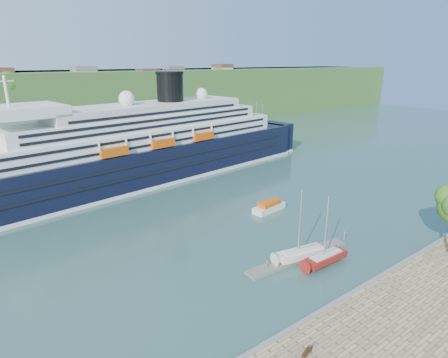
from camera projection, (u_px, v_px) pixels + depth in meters
The scene contains 9 objects.
ground at pixel (367, 289), 48.21m from camera, with size 400.00×400.00×0.00m, color #2C4F48.
far_hillside at pixel (59, 101), 155.04m from camera, with size 400.00×50.00×24.00m, color #2C5622.
quay_coping at pixel (370, 282), 47.71m from camera, with size 220.00×0.50×0.30m, color slate.
cruise_ship at pixel (129, 130), 86.54m from camera, with size 114.72×16.71×25.76m, color black, non-canonical shape.
park_bench at pixel (307, 351), 35.92m from camera, with size 1.50×0.62×0.96m, color #411E12, non-canonical shape.
floating_pontoon at pixel (298, 257), 55.70m from camera, with size 18.46×2.26×0.41m, color slate, non-canonical shape.
sailboat_white_near at pixel (303, 227), 53.71m from camera, with size 8.23×2.29×10.63m, color silver, non-canonical shape.
sailboat_red at pixel (328, 232), 52.68m from camera, with size 7.82×2.17×10.09m, color maroon, non-canonical shape.
tender_launch at pixel (269, 206), 73.16m from camera, with size 7.35×2.51×2.03m, color #CF4D0C, non-canonical shape.
Camera 1 is at (-39.81, -22.17, 28.15)m, focal length 30.00 mm.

